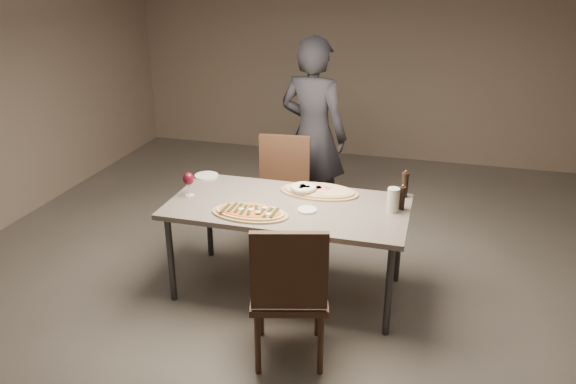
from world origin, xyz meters
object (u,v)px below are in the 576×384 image
(ham_pizza, at_px, (319,191))
(carafe, at_px, (393,200))
(dining_table, at_px, (288,211))
(chair_near, at_px, (289,288))
(diner, at_px, (313,135))
(bread_basket, at_px, (304,189))
(pepper_mill_left, at_px, (402,198))
(chair_far, at_px, (282,187))
(zucchini_pizza, at_px, (250,212))

(ham_pizza, height_order, carafe, carafe)
(dining_table, height_order, chair_near, chair_near)
(diner, bearing_deg, bread_basket, 113.07)
(dining_table, distance_m, pepper_mill_left, 0.85)
(chair_far, bearing_deg, carafe, 141.50)
(zucchini_pizza, relative_size, diner, 0.31)
(zucchini_pizza, bearing_deg, ham_pizza, 76.21)
(dining_table, distance_m, ham_pizza, 0.34)
(pepper_mill_left, distance_m, diner, 1.45)
(pepper_mill_left, bearing_deg, bread_basket, 173.44)
(bread_basket, relative_size, chair_near, 0.20)
(bread_basket, height_order, diner, diner)
(bread_basket, bearing_deg, ham_pizza, 25.86)
(pepper_mill_left, xyz_separation_m, chair_far, (-1.09, 0.61, -0.27))
(dining_table, height_order, ham_pizza, ham_pizza)
(bread_basket, distance_m, chair_far, 0.65)
(carafe, distance_m, chair_far, 1.26)
(ham_pizza, distance_m, chair_far, 0.67)
(bread_basket, bearing_deg, dining_table, -105.92)
(zucchini_pizza, height_order, pepper_mill_left, pepper_mill_left)
(zucchini_pizza, relative_size, ham_pizza, 0.91)
(dining_table, relative_size, ham_pizza, 2.88)
(zucchini_pizza, xyz_separation_m, carafe, (0.98, 0.33, 0.07))
(dining_table, relative_size, carafe, 9.87)
(zucchini_pizza, xyz_separation_m, pepper_mill_left, (1.04, 0.39, 0.08))
(ham_pizza, distance_m, carafe, 0.63)
(dining_table, relative_size, chair_near, 1.76)
(carafe, relative_size, diner, 0.10)
(bread_basket, distance_m, chair_near, 1.11)
(ham_pizza, bearing_deg, pepper_mill_left, -18.71)
(diner, bearing_deg, dining_table, 108.54)
(ham_pizza, xyz_separation_m, bread_basket, (-0.11, -0.06, 0.03))
(zucchini_pizza, height_order, bread_basket, bread_basket)
(dining_table, height_order, bread_basket, bread_basket)
(chair_near, height_order, chair_far, chair_near)
(carafe, xyz_separation_m, chair_far, (-1.03, 0.66, -0.27))
(carafe, bearing_deg, chair_far, 147.16)
(zucchini_pizza, bearing_deg, dining_table, 72.03)
(dining_table, distance_m, carafe, 0.79)
(pepper_mill_left, relative_size, carafe, 1.07)
(zucchini_pizza, height_order, diner, diner)
(pepper_mill_left, height_order, diner, diner)
(pepper_mill_left, bearing_deg, carafe, -135.28)
(ham_pizza, relative_size, pepper_mill_left, 3.19)
(diner, bearing_deg, ham_pizza, 119.99)
(dining_table, distance_m, bread_basket, 0.25)
(bread_basket, distance_m, carafe, 0.72)
(bread_basket, bearing_deg, zucchini_pizza, -120.45)
(bread_basket, xyz_separation_m, diner, (-0.16, 1.02, 0.13))
(bread_basket, xyz_separation_m, carafe, (0.71, -0.15, 0.05))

